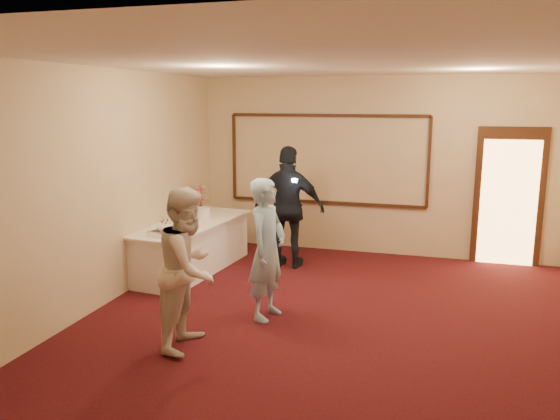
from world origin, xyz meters
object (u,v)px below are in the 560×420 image
object	(u,v)px
woman	(189,268)
guest	(289,207)
buffet_table	(191,246)
pavlova_tray	(168,229)
plate_stack_a	(183,217)
plate_stack_b	(204,213)
tart	(190,225)
cupcake_stand	(201,200)
man	(267,249)

from	to	relation	value
woman	guest	size ratio (longest dim) A/B	0.90
buffet_table	pavlova_tray	world-z (taller)	pavlova_tray
pavlova_tray	plate_stack_a	size ratio (longest dim) A/B	2.87
plate_stack_b	woman	world-z (taller)	woman
buffet_table	tart	size ratio (longest dim) A/B	8.92
cupcake_stand	plate_stack_b	size ratio (longest dim) A/B	2.32
plate_stack_b	pavlova_tray	bearing A→B (deg)	-91.46
pavlova_tray	tart	distance (m)	0.53
buffet_table	tart	xyz separation A→B (m)	(0.13, -0.29, 0.41)
buffet_table	cupcake_stand	xyz separation A→B (m)	(-0.24, 0.92, 0.55)
cupcake_stand	buffet_table	bearing A→B (deg)	-75.29
guest	plate_stack_b	bearing A→B (deg)	13.87
plate_stack_b	guest	world-z (taller)	guest
pavlova_tray	woman	size ratio (longest dim) A/B	0.32
tart	pavlova_tray	bearing A→B (deg)	-99.05
cupcake_stand	man	size ratio (longest dim) A/B	0.28
tart	man	xyz separation A→B (m)	(1.56, -1.14, 0.06)
plate_stack_b	man	xyz separation A→B (m)	(1.61, -1.76, -0.00)
tart	woman	size ratio (longest dim) A/B	0.16
plate_stack_b	man	bearing A→B (deg)	-47.60
pavlova_tray	guest	world-z (taller)	guest
plate_stack_b	man	size ratio (longest dim) A/B	0.12
buffet_table	woman	size ratio (longest dim) A/B	1.43
woman	plate_stack_a	bearing A→B (deg)	26.15
tart	man	world-z (taller)	man
buffet_table	woman	distance (m)	2.70
buffet_table	plate_stack_a	bearing A→B (deg)	-172.20
plate_stack_b	woman	bearing A→B (deg)	-68.94
man	plate_stack_b	bearing A→B (deg)	52.39
tart	guest	distance (m)	1.57
cupcake_stand	plate_stack_a	xyz separation A→B (m)	(0.12, -0.93, -0.09)
cupcake_stand	man	bearing A→B (deg)	-50.67
man	woman	xyz separation A→B (m)	(-0.56, -0.97, 0.01)
cupcake_stand	woman	bearing A→B (deg)	-67.61
woman	guest	world-z (taller)	guest
pavlova_tray	tart	size ratio (longest dim) A/B	2.03
plate_stack_b	guest	xyz separation A→B (m)	(1.31, 0.30, 0.10)
tart	man	distance (m)	1.93
plate_stack_a	tart	distance (m)	0.38
plate_stack_a	buffet_table	bearing A→B (deg)	7.80
buffet_table	pavlova_tray	bearing A→B (deg)	-86.74
cupcake_stand	woman	xyz separation A→B (m)	(1.37, -3.32, -0.08)
tart	cupcake_stand	bearing A→B (deg)	107.00
buffet_table	plate_stack_a	size ratio (longest dim) A/B	12.60
man	woman	size ratio (longest dim) A/B	0.99
pavlova_tray	plate_stack_b	bearing A→B (deg)	88.54
buffet_table	cupcake_stand	distance (m)	1.10
buffet_table	man	bearing A→B (deg)	-40.39
buffet_table	plate_stack_b	size ratio (longest dim) A/B	11.85
cupcake_stand	guest	distance (m)	1.65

